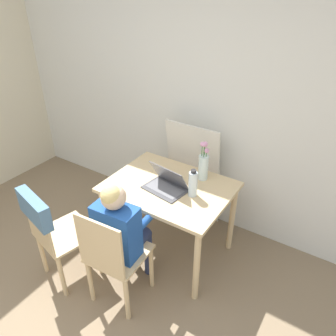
{
  "coord_description": "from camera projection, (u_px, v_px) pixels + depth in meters",
  "views": [
    {
      "loc": [
        1.33,
        -0.34,
        2.24
      ],
      "look_at": [
        0.13,
        1.53,
        0.91
      ],
      "focal_mm": 35.0,
      "sensor_mm": 36.0,
      "label": 1
    }
  ],
  "objects": [
    {
      "name": "dining_table",
      "position": [
        169.0,
        195.0,
        2.75
      ],
      "size": [
        1.01,
        0.76,
        0.73
      ],
      "color": "#D6B784",
      "rests_on": "ground_plane"
    },
    {
      "name": "chair_spare",
      "position": [
        48.0,
        225.0,
        2.47
      ],
      "size": [
        0.49,
        0.51,
        0.89
      ],
      "rotation": [
        0.0,
        0.0,
        2.9
      ],
      "color": "#D6B784",
      "rests_on": "ground_plane"
    },
    {
      "name": "cardboard_panel",
      "position": [
        193.0,
        173.0,
        3.22
      ],
      "size": [
        0.55,
        0.17,
        1.07
      ],
      "color": "silver",
      "rests_on": "ground_plane"
    },
    {
      "name": "chair_occupied",
      "position": [
        114.0,
        257.0,
        2.38
      ],
      "size": [
        0.43,
        0.43,
        0.88
      ],
      "rotation": [
        0.0,
        0.0,
        3.21
      ],
      "color": "#D6B784",
      "rests_on": "ground_plane"
    },
    {
      "name": "water_bottle",
      "position": [
        193.0,
        184.0,
        2.53
      ],
      "size": [
        0.07,
        0.07,
        0.23
      ],
      "color": "silver",
      "rests_on": "dining_table"
    },
    {
      "name": "person_seated",
      "position": [
        121.0,
        227.0,
        2.37
      ],
      "size": [
        0.35,
        0.44,
        1.05
      ],
      "rotation": [
        0.0,
        0.0,
        3.21
      ],
      "color": "#1E4C9E",
      "rests_on": "ground_plane"
    },
    {
      "name": "wall_back",
      "position": [
        198.0,
        98.0,
        2.98
      ],
      "size": [
        6.4,
        0.05,
        2.5
      ],
      "color": "silver",
      "rests_on": "ground_plane"
    },
    {
      "name": "flower_vase",
      "position": [
        203.0,
        165.0,
        2.72
      ],
      "size": [
        0.08,
        0.08,
        0.35
      ],
      "color": "silver",
      "rests_on": "dining_table"
    },
    {
      "name": "laptop",
      "position": [
        167.0,
        184.0,
        2.64
      ],
      "size": [
        0.37,
        0.27,
        0.2
      ],
      "rotation": [
        0.0,
        0.0,
        -0.15
      ],
      "color": "#4C4C51",
      "rests_on": "dining_table"
    }
  ]
}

